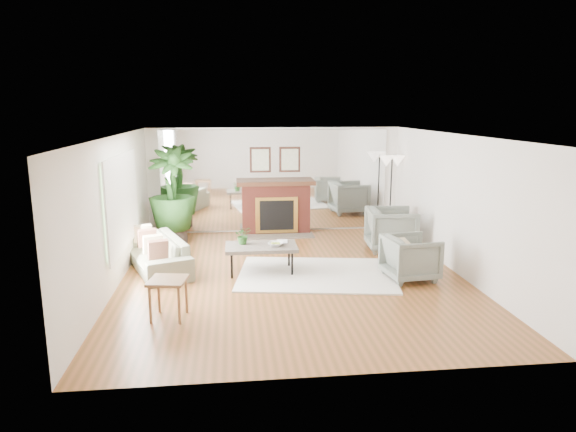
{
  "coord_description": "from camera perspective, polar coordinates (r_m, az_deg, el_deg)",
  "views": [
    {
      "loc": [
        -1.06,
        -8.68,
        2.96
      ],
      "look_at": [
        -0.01,
        0.6,
        0.98
      ],
      "focal_mm": 32.0,
      "sensor_mm": 36.0,
      "label": 1
    }
  ],
  "objects": [
    {
      "name": "mirror_panel",
      "position": [
        12.32,
        -1.45,
        3.98
      ],
      "size": [
        5.4,
        0.04,
        2.4
      ],
      "primitive_type": "cube",
      "color": "silver",
      "rests_on": "wall_back"
    },
    {
      "name": "area_rug",
      "position": [
        9.33,
        3.16,
        -6.47
      ],
      "size": [
        3.04,
        2.38,
        0.03
      ],
      "primitive_type": "cube",
      "rotation": [
        0.0,
        0.0,
        -0.16
      ],
      "color": "white",
      "rests_on": "ground"
    },
    {
      "name": "floor_lamp",
      "position": [
        12.3,
        11.45,
        5.31
      ],
      "size": [
        0.6,
        0.34,
        1.86
      ],
      "color": "black",
      "rests_on": "ground"
    },
    {
      "name": "armchair_back",
      "position": [
        11.01,
        11.41,
        -1.45
      ],
      "size": [
        1.08,
        1.06,
        0.9
      ],
      "primitive_type": "imported",
      "rotation": [
        0.0,
        0.0,
        1.47
      ],
      "color": "gray",
      "rests_on": "ground"
    },
    {
      "name": "tabletop_plant",
      "position": [
        9.39,
        -5.0,
        -2.15
      ],
      "size": [
        0.31,
        0.27,
        0.33
      ],
      "primitive_type": "imported",
      "rotation": [
        0.0,
        0.0,
        0.05
      ],
      "color": "#285A21",
      "rests_on": "coffee_table"
    },
    {
      "name": "sofa",
      "position": [
        9.86,
        -14.34,
        -4.05
      ],
      "size": [
        1.5,
        2.24,
        0.61
      ],
      "primitive_type": "imported",
      "rotation": [
        0.0,
        0.0,
        -1.21
      ],
      "color": "slate",
      "rests_on": "ground"
    },
    {
      "name": "side_table",
      "position": [
        7.54,
        -13.2,
        -7.52
      ],
      "size": [
        0.59,
        0.59,
        0.58
      ],
      "rotation": [
        0.0,
        0.0,
        -0.16
      ],
      "color": "brown",
      "rests_on": "ground"
    },
    {
      "name": "fireplace",
      "position": [
        12.21,
        -1.35,
        1.1
      ],
      "size": [
        1.85,
        0.83,
        2.05
      ],
      "color": "maroon",
      "rests_on": "ground"
    },
    {
      "name": "armchair_front",
      "position": [
        9.25,
        13.45,
        -4.51
      ],
      "size": [
        0.95,
        0.93,
        0.78
      ],
      "primitive_type": "imported",
      "rotation": [
        0.0,
        0.0,
        1.7
      ],
      "color": "gray",
      "rests_on": "ground"
    },
    {
      "name": "wall_left",
      "position": [
        9.06,
        -18.62,
        0.44
      ],
      "size": [
        0.02,
        7.0,
        2.5
      ],
      "primitive_type": "cube",
      "color": "white",
      "rests_on": "ground"
    },
    {
      "name": "window_panel",
      "position": [
        9.42,
        -17.98,
        1.53
      ],
      "size": [
        0.04,
        2.4,
        1.5
      ],
      "primitive_type": "cube",
      "color": "#B2E09E",
      "rests_on": "wall_left"
    },
    {
      "name": "book",
      "position": [
        9.51,
        -1.27,
        -2.87
      ],
      "size": [
        0.23,
        0.29,
        0.02
      ],
      "primitive_type": "imported",
      "rotation": [
        0.0,
        0.0,
        -0.1
      ],
      "color": "brown",
      "rests_on": "coffee_table"
    },
    {
      "name": "wall_back",
      "position": [
        12.34,
        -1.46,
        4.0
      ],
      "size": [
        6.0,
        0.02,
        2.5
      ],
      "primitive_type": "cube",
      "color": "white",
      "rests_on": "ground"
    },
    {
      "name": "potted_ficus",
      "position": [
        11.55,
        -12.79,
        2.51
      ],
      "size": [
        1.11,
        1.11,
        2.1
      ],
      "color": "#2A231F",
      "rests_on": "ground"
    },
    {
      "name": "ground",
      "position": [
        9.24,
        0.49,
        -6.73
      ],
      "size": [
        7.0,
        7.0,
        0.0
      ],
      "primitive_type": "plane",
      "color": "brown",
      "rests_on": "ground"
    },
    {
      "name": "wall_right",
      "position": [
        9.73,
        18.26,
        1.23
      ],
      "size": [
        0.02,
        7.0,
        2.5
      ],
      "primitive_type": "cube",
      "color": "white",
      "rests_on": "ground"
    },
    {
      "name": "fruit_bowl",
      "position": [
        9.26,
        -1.39,
        -3.14
      ],
      "size": [
        0.35,
        0.35,
        0.07
      ],
      "primitive_type": "imported",
      "rotation": [
        0.0,
        0.0,
        -0.34
      ],
      "color": "brown",
      "rests_on": "coffee_table"
    },
    {
      "name": "coffee_table",
      "position": [
        9.33,
        -3.0,
        -3.53
      ],
      "size": [
        1.29,
        0.76,
        0.52
      ],
      "rotation": [
        0.0,
        0.0,
        -0.01
      ],
      "color": "#685C52",
      "rests_on": "ground"
    }
  ]
}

